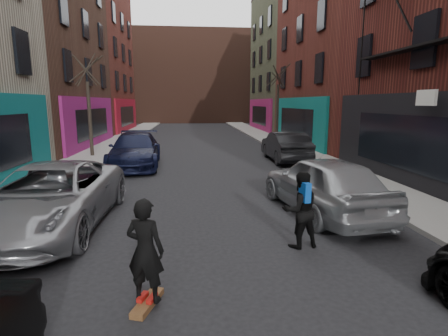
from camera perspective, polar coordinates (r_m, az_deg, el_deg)
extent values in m
cube|color=gray|center=(33.31, -15.49, 4.97)|extent=(2.50, 84.00, 0.13)
cube|color=gray|center=(33.52, 6.15, 5.33)|extent=(2.50, 84.00, 0.13)
cube|color=#47281E|center=(58.81, -5.22, 14.39)|extent=(40.00, 10.00, 14.00)
imported|color=gray|center=(9.87, -26.50, -4.22)|extent=(2.85, 5.90, 1.62)
imported|color=black|center=(17.84, -14.30, 2.86)|extent=(2.61, 5.83, 1.66)
imported|color=#93969B|center=(10.41, 15.87, -2.53)|extent=(2.68, 5.23, 1.70)
imported|color=black|center=(19.26, 9.97, 3.51)|extent=(1.73, 4.89, 1.61)
cube|color=brown|center=(6.01, -12.37, -20.69)|extent=(0.46, 0.83, 0.10)
imported|color=black|center=(5.61, -12.73, -13.01)|extent=(0.70, 0.57, 1.65)
imported|color=black|center=(7.85, 12.29, -6.70)|extent=(0.92, 0.77, 1.69)
cube|color=#0C46AE|center=(7.58, 13.06, -3.83)|extent=(0.19, 0.32, 0.42)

